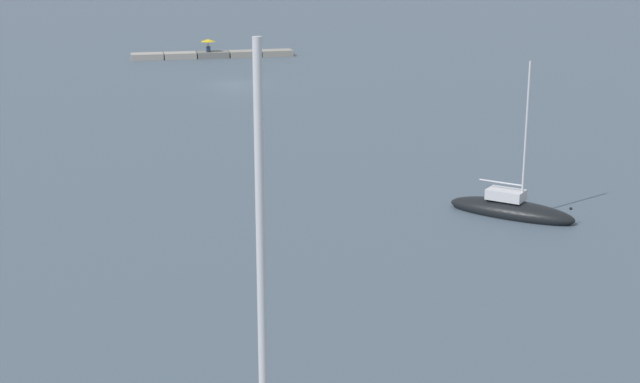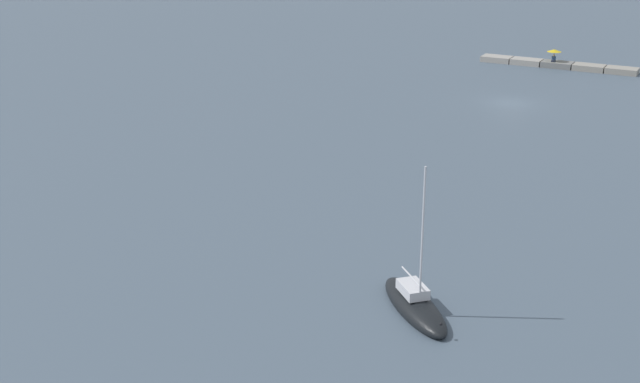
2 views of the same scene
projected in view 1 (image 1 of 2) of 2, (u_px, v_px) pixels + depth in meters
The scene contains 5 objects.
ground_plane at pixel (236, 84), 75.15m from camera, with size 500.00×500.00×0.00m, color #475666.
seawall_pier at pixel (213, 55), 91.14m from camera, with size 15.86×1.98×0.59m.
person_seated_blue_left at pixel (208, 49), 90.83m from camera, with size 0.43×0.63×0.73m.
umbrella_open_yellow at pixel (208, 40), 90.61m from camera, with size 1.45×1.45×1.31m.
sailboat_black_near at pixel (511, 209), 40.23m from camera, with size 5.16×5.10×7.06m.
Camera 1 is at (9.54, 74.42, 11.89)m, focal length 51.91 mm.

